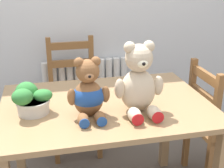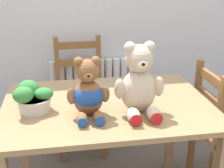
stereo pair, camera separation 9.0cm
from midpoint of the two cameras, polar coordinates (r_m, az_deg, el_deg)
The scene contains 7 objects.
radiator at distance 2.94m, azimuth -2.47°, elevation -3.09°, with size 0.79×0.10×0.73m.
dining_table at distance 1.87m, azimuth 0.49°, elevation -6.69°, with size 1.20×0.86×0.78m.
wooden_chair_behind at distance 2.67m, azimuth -4.89°, elevation -2.41°, with size 0.39×0.38×0.97m.
wooden_chair_side at distance 2.38m, azimuth 20.42°, elevation -7.67°, with size 0.39×0.39×0.90m.
teddy_bear_left at distance 1.63m, azimuth -2.81°, elevation -1.63°, with size 0.22×0.23×0.32m.
teddy_bear_right at distance 1.66m, azimuth 6.54°, elevation 0.15°, with size 0.27×0.26×0.39m.
potted_plant at distance 1.75m, azimuth -13.04°, elevation -2.41°, with size 0.21×0.21×0.16m.
Camera 2 is at (-0.24, -1.21, 1.53)m, focal length 50.00 mm.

